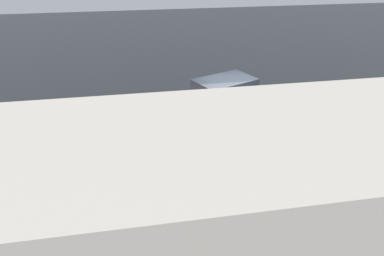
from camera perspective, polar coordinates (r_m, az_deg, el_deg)
ground_plane at (r=15.55m, az=6.36°, el=-0.34°), size 60.00×60.00×0.00m
kerb_strip at (r=12.18m, az=11.89°, el=-9.18°), size 24.00×3.20×0.04m
moving_hatchback at (r=15.35m, az=4.25°, el=3.62°), size 4.25×3.09×2.06m
fire_hydrant at (r=12.07m, az=-4.89°, el=-6.80°), size 0.42×0.31×0.80m
pedestrian at (r=11.88m, az=-10.64°, el=-6.18°), size 0.24×0.57×1.22m
metal_railing at (r=11.45m, az=21.27°, el=-8.93°), size 8.68×0.04×1.05m
sign_post at (r=11.15m, az=-10.39°, el=-3.13°), size 0.07×0.44×2.40m
puddle_patch at (r=15.43m, az=2.29°, el=-0.39°), size 2.66×2.66×0.01m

